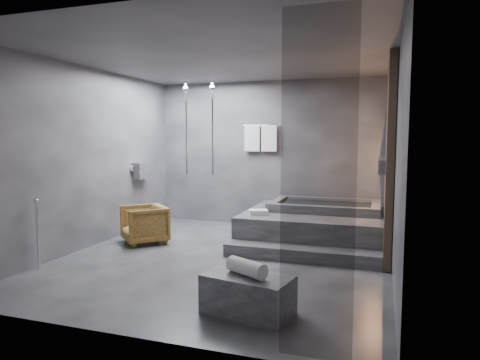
% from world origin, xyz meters
% --- Properties ---
extents(room, '(5.00, 5.04, 2.82)m').
position_xyz_m(room, '(0.40, 0.24, 1.73)').
color(room, '#2B2B2D').
rests_on(room, ground).
extents(tub_deck, '(2.20, 2.00, 0.50)m').
position_xyz_m(tub_deck, '(1.05, 1.45, 0.25)').
color(tub_deck, '#2F2F32').
rests_on(tub_deck, ground).
extents(tub_step, '(2.20, 0.36, 0.18)m').
position_xyz_m(tub_step, '(1.05, 0.27, 0.09)').
color(tub_step, '#2F2F32').
rests_on(tub_step, ground).
extents(concrete_bench, '(0.93, 0.63, 0.38)m').
position_xyz_m(concrete_bench, '(0.89, -1.71, 0.19)').
color(concrete_bench, '#363739').
rests_on(concrete_bench, ground).
extents(driftwood_chair, '(0.94, 0.94, 0.61)m').
position_xyz_m(driftwood_chair, '(-1.56, 0.45, 0.31)').
color(driftwood_chair, '#483012').
rests_on(driftwood_chair, ground).
extents(rolled_towel, '(0.46, 0.34, 0.16)m').
position_xyz_m(rolled_towel, '(0.88, -1.71, 0.46)').
color(rolled_towel, white).
rests_on(rolled_towel, concrete_bench).
extents(deck_towel, '(0.35, 0.31, 0.08)m').
position_xyz_m(deck_towel, '(0.25, 0.87, 0.54)').
color(deck_towel, silver).
rests_on(deck_towel, tub_deck).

